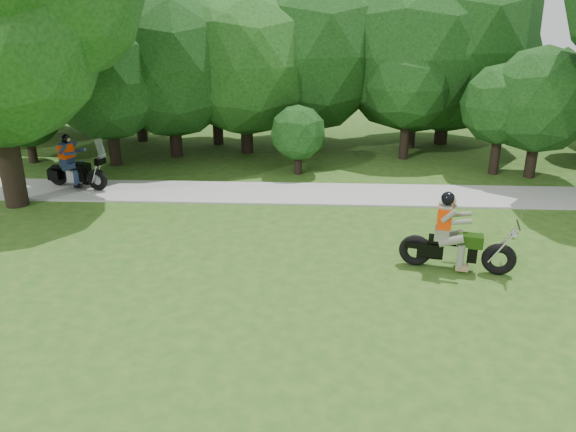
{
  "coord_description": "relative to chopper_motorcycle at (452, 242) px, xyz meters",
  "views": [
    {
      "loc": [
        -1.23,
        -9.56,
        5.9
      ],
      "look_at": [
        -1.89,
        3.46,
        0.95
      ],
      "focal_mm": 35.0,
      "sensor_mm": 36.0,
      "label": 1
    }
  ],
  "objects": [
    {
      "name": "ground",
      "position": [
        -1.98,
        -2.62,
        -0.7
      ],
      "size": [
        100.0,
        100.0,
        0.0
      ],
      "primitive_type": "plane",
      "color": "#264D16",
      "rests_on": "ground"
    },
    {
      "name": "walkway",
      "position": [
        -1.98,
        5.38,
        -0.67
      ],
      "size": [
        60.0,
        2.2,
        0.06
      ],
      "primitive_type": "cube",
      "color": "#989894",
      "rests_on": "ground"
    },
    {
      "name": "tree_line",
      "position": [
        -2.75,
        12.12,
        3.03
      ],
      "size": [
        39.9,
        12.38,
        7.85
      ],
      "color": "black",
      "rests_on": "ground"
    },
    {
      "name": "chopper_motorcycle",
      "position": [
        0.0,
        0.0,
        0.0
      ],
      "size": [
        2.65,
        1.02,
        1.91
      ],
      "rotation": [
        0.0,
        0.0,
        -0.22
      ],
      "color": "black",
      "rests_on": "ground"
    },
    {
      "name": "touring_motorcycle",
      "position": [
        -11.35,
        5.57,
        0.02
      ],
      "size": [
        2.34,
        1.22,
        1.83
      ],
      "rotation": [
        0.0,
        0.0,
        -0.3
      ],
      "color": "black",
      "rests_on": "walkway"
    }
  ]
}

